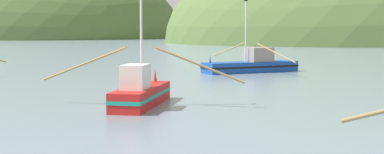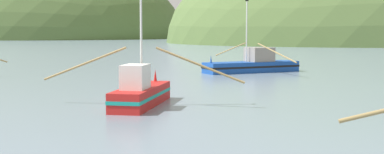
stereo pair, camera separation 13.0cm
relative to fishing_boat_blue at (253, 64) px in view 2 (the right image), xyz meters
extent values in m
ellipsoid|color=#516B38|center=(82.46, 99.75, -0.75)|extent=(133.71, 106.97, 70.26)
ellipsoid|color=#516B38|center=(-15.70, 197.89, -0.75)|extent=(119.78, 95.83, 72.13)
cube|color=#19479E|center=(-0.16, -0.03, -0.25)|extent=(9.72, 3.95, 1.00)
cube|color=black|center=(-0.16, -0.03, -0.20)|extent=(9.82, 3.99, 0.18)
cone|color=#19479E|center=(-4.45, -0.82, 0.60)|extent=(0.23, 0.23, 0.70)
cube|color=gray|center=(0.71, 0.13, 0.92)|extent=(2.63, 2.40, 1.34)
cylinder|color=silver|center=(-0.72, -0.13, 3.09)|extent=(0.12, 0.12, 5.68)
cube|color=black|center=(-0.72, -0.13, 6.05)|extent=(0.36, 0.09, 0.20)
cylinder|color=#997F4C|center=(0.57, -4.01, 1.27)|extent=(1.18, 5.78, 1.56)
cylinder|color=#997F4C|center=(-0.90, 3.95, 1.27)|extent=(1.18, 5.78, 1.56)
cube|color=red|center=(-14.16, -18.95, -0.24)|extent=(4.42, 6.77, 1.02)
cube|color=teal|center=(-14.16, -18.95, -0.19)|extent=(4.46, 6.84, 0.18)
cone|color=red|center=(-12.82, -16.17, 0.62)|extent=(0.27, 0.27, 0.70)
cube|color=silver|center=(-14.66, -19.99, 0.90)|extent=(1.85, 2.12, 1.26)
cylinder|color=silver|center=(-14.14, -18.91, 3.32)|extent=(0.12, 0.12, 6.11)
cylinder|color=#997F4C|center=(-17.03, -17.57, 1.46)|extent=(4.33, 2.17, 1.91)
cylinder|color=#997F4C|center=(-11.29, -20.34, 1.46)|extent=(4.33, 2.17, 1.91)
camera|label=1|loc=(-19.34, -46.97, 3.36)|focal=49.80mm
camera|label=2|loc=(-19.21, -47.01, 3.36)|focal=49.80mm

